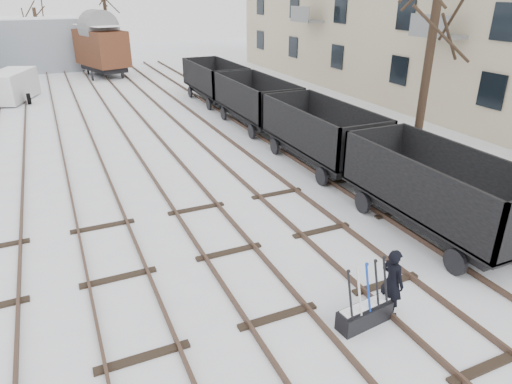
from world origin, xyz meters
TOP-DOWN VIEW (x-y plane):
  - ground at (0.00, 0.00)m, footprint 120.00×120.00m
  - tracks at (-0.00, 13.67)m, footprint 13.90×52.00m
  - shed_right at (-4.00, 40.00)m, footprint 7.00×6.00m
  - ground_frame at (1.62, -0.96)m, footprint 1.34×0.57m
  - worker at (2.37, -0.86)m, footprint 0.48×0.65m
  - freight_wagon_a at (6.00, 1.61)m, footprint 2.43×6.07m
  - freight_wagon_b at (6.00, 8.01)m, footprint 2.43×6.07m
  - freight_wagon_c at (6.00, 14.41)m, footprint 2.43×6.07m
  - freight_wagon_d at (6.00, 20.81)m, footprint 2.43×6.07m
  - box_van_wagon at (0.74, 33.71)m, footprint 4.24×5.93m
  - panel_van at (-5.94, 26.44)m, footprint 3.29×4.74m
  - tree_near at (8.31, 5.07)m, footprint 0.30×0.30m
  - tree_far_left at (-3.80, 39.83)m, footprint 0.30×0.30m
  - tree_far_right at (1.93, 37.61)m, footprint 0.30×0.30m

SIDE VIEW (x-z plane):
  - ground at x=0.00m, z-range 0.00..0.00m
  - tracks at x=0.00m, z-range -0.01..0.16m
  - ground_frame at x=1.62m, z-range -0.46..1.03m
  - worker at x=2.37m, z-range 0.00..1.63m
  - freight_wagon_a at x=6.00m, z-range -0.29..2.19m
  - freight_wagon_b at x=6.00m, z-range -0.29..2.19m
  - freight_wagon_c at x=6.00m, z-range -0.29..2.19m
  - freight_wagon_d at x=6.00m, z-range -0.29..2.19m
  - panel_van at x=-5.94m, z-range 0.04..1.96m
  - shed_right at x=-4.00m, z-range 0.00..4.50m
  - box_van_wagon at x=0.74m, z-range 0.34..4.42m
  - tree_far_left at x=-3.80m, z-range 0.00..5.27m
  - tree_near at x=8.31m, z-range 0.00..6.91m
  - tree_far_right at x=1.93m, z-range 0.00..8.20m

